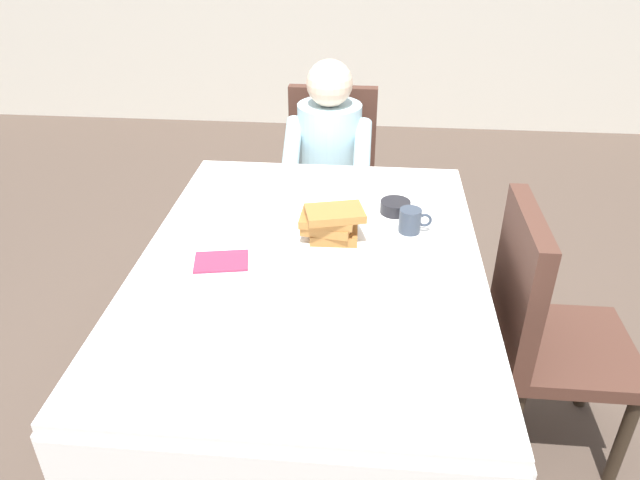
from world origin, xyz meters
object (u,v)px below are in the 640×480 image
Objects in this scene: chair_diner at (331,170)px; bowl_butter at (395,207)px; dining_table_main at (311,281)px; diner_person at (329,157)px; cup_coffee at (411,221)px; plate_breakfast at (330,240)px; fork_left_of_plate at (274,242)px; chair_right_side at (542,323)px; breakfast_stack at (331,223)px; knife_right_of_plate at (387,247)px; syrup_pitcher at (268,211)px; spoon_near_edge at (319,295)px.

chair_diner reaches higher than bowl_butter.
dining_table_main is 1.01m from diner_person.
chair_diner is at bearing 109.69° from cup_coffee.
diner_person is at bearing 94.77° from plate_breakfast.
diner_person is 0.74m from bowl_butter.
fork_left_of_plate is (-0.11, -0.93, 0.07)m from diner_person.
diner_person is at bearing 91.12° from dining_table_main.
chair_diner is 1.00× the size of chair_right_side.
breakfast_stack is at bearing -159.39° from cup_coffee.
dining_table_main is 13.49× the size of cup_coffee.
knife_right_of_plate is (-0.52, 0.08, 0.21)m from chair_right_side.
breakfast_stack is 0.29m from cup_coffee.
syrup_pitcher reaches higher than spoon_near_edge.
spoon_near_edge is at bearing 151.74° from knife_right_of_plate.
breakfast_stack reaches higher than cup_coffee.
diner_person reaches higher than chair_diner.
breakfast_stack is (0.08, -0.91, 0.15)m from diner_person.
dining_table_main is at bearing -90.00° from chair_right_side.
bowl_butter is at bearing 109.67° from chair_diner.
chair_right_side is (0.79, -1.01, -0.14)m from diner_person.
cup_coffee is at bearing 31.77° from dining_table_main.
diner_person reaches higher than fork_left_of_plate.
cup_coffee is (0.35, -0.81, 0.11)m from diner_person.
fork_left_of_plate and spoon_near_edge have the same top height.
diner_person is 1.22m from spoon_near_edge.
cup_coffee reaches higher than bowl_butter.
chair_diner is 1.11m from breakfast_stack.
syrup_pitcher is 0.40× the size of knife_right_of_plate.
syrup_pitcher is at bearing 76.22° from knife_right_of_plate.
cup_coffee is 0.15m from knife_right_of_plate.
breakfast_stack is at bearing -98.11° from chair_right_side.
cup_coffee is at bearing -70.23° from bowl_butter.
plate_breakfast is at bearing -83.71° from fork_left_of_plate.
bowl_butter is at bearing -124.53° from chair_right_side.
fork_left_of_plate is at bearing 148.08° from dining_table_main.
breakfast_stack reaches higher than knife_right_of_plate.
cup_coffee is 0.50m from syrup_pitcher.
chair_diner is 5.17× the size of fork_left_of_plate.
bowl_butter is at bearing 64.05° from spoon_near_edge.
chair_right_side is at bearing -8.11° from breakfast_stack.
bowl_butter is at bearing 50.78° from dining_table_main.
knife_right_of_plate is (0.27, -0.93, 0.07)m from diner_person.
chair_right_side reaches higher than syrup_pitcher.
diner_person reaches higher than spoon_near_edge.
breakfast_stack is (0.08, -1.07, 0.29)m from chair_diner.
chair_diner is 0.98m from syrup_pitcher.
chair_diner is 8.23× the size of cup_coffee.
chair_right_side is 0.78m from spoon_near_edge.
chair_right_side reaches higher than bowl_butter.
bowl_butter is at bearing 113.76° from diner_person.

